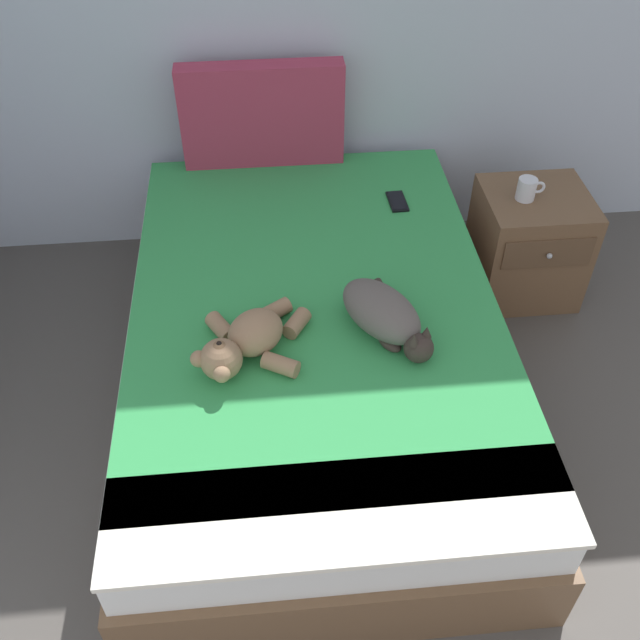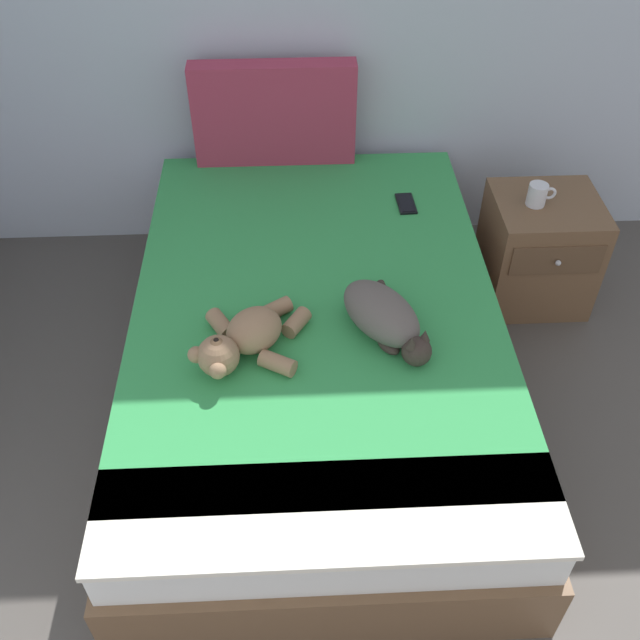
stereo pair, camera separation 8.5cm
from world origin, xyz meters
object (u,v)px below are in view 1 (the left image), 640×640
Objects in this scene: patterned_cushion at (262,115)px; cell_phone at (397,201)px; bed at (315,348)px; cat at (385,315)px; mug at (527,189)px; nightstand at (528,244)px; teddy_bear at (246,341)px.

patterned_cushion reaches higher than cell_phone.
patterned_cushion is (-0.14, 0.97, 0.48)m from bed.
cat is at bearing -103.32° from cell_phone.
patterned_cushion is at bearing 98.24° from bed.
nightstand is at bearing 5.64° from mug.
bed is at bearing -149.91° from mug.
patterned_cushion reaches higher than bed.
nightstand is 0.31m from mug.
patterned_cushion reaches higher than nightstand.
bed is at bearing 45.78° from teddy_bear.
patterned_cushion is 1.41× the size of nightstand.
nightstand is at bearing -2.58° from cell_phone.
cat is 1.08× the size of teddy_bear.
bed is 4.12× the size of nightstand.
nightstand is at bearing -19.74° from patterned_cushion.
cell_phone is 0.66m from nightstand.
cat reaches higher than bed.
bed is 13.76× the size of cell_phone.
cat reaches higher than mug.
patterned_cushion is 1.24m from teddy_bear.
mug is at bearing -21.12° from patterned_cushion.
teddy_bear reaches higher than mug.
nightstand is (1.01, 0.55, 0.01)m from bed.
patterned_cushion is at bearing 144.68° from cell_phone.
teddy_bear is 1.06m from cell_phone.
cat is at bearing -137.01° from nightstand.
nightstand is (1.26, 0.81, -0.31)m from teddy_bear.
cell_phone is 0.30× the size of nightstand.
mug is (0.72, 0.73, -0.02)m from cat.
patterned_cushion is 4.70× the size of cell_phone.
mug is (1.09, -0.42, -0.17)m from patterned_cushion.
cell_phone is (0.18, 0.76, -0.07)m from cat.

